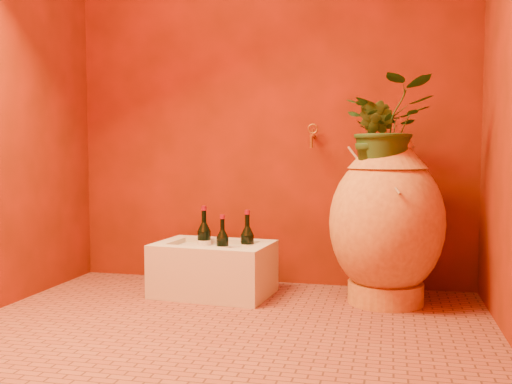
% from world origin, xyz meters
% --- Properties ---
extents(floor, '(2.50, 2.50, 0.00)m').
position_xyz_m(floor, '(0.00, 0.00, 0.00)').
color(floor, brown).
rests_on(floor, ground).
extents(wall_back, '(2.50, 0.02, 2.50)m').
position_xyz_m(wall_back, '(0.00, 1.00, 1.25)').
color(wall_back, '#521B04').
rests_on(wall_back, ground).
extents(amphora, '(0.76, 0.76, 0.89)m').
position_xyz_m(amphora, '(0.73, 0.65, 0.44)').
color(amphora, gold).
rests_on(amphora, floor).
extents(stone_basin, '(0.69, 0.50, 0.30)m').
position_xyz_m(stone_basin, '(-0.24, 0.61, 0.14)').
color(stone_basin, beige).
rests_on(stone_basin, floor).
extents(wine_bottle_a, '(0.07, 0.07, 0.30)m').
position_xyz_m(wine_bottle_a, '(-0.18, 0.60, 0.27)').
color(wine_bottle_a, black).
rests_on(wine_bottle_a, stone_basin).
extents(wine_bottle_b, '(0.08, 0.08, 0.33)m').
position_xyz_m(wine_bottle_b, '(-0.05, 0.64, 0.28)').
color(wine_bottle_b, black).
rests_on(wine_bottle_b, stone_basin).
extents(wine_bottle_c, '(0.08, 0.08, 0.34)m').
position_xyz_m(wine_bottle_c, '(-0.33, 0.69, 0.29)').
color(wine_bottle_c, black).
rests_on(wine_bottle_c, stone_basin).
extents(wall_tap, '(0.06, 0.13, 0.15)m').
position_xyz_m(wall_tap, '(0.28, 0.93, 0.93)').
color(wall_tap, olive).
rests_on(wall_tap, wall_back).
extents(plant_main, '(0.54, 0.50, 0.52)m').
position_xyz_m(plant_main, '(0.72, 0.63, 0.96)').
color(plant_main, '#224418').
rests_on(plant_main, amphora).
extents(plant_side, '(0.27, 0.26, 0.38)m').
position_xyz_m(plant_side, '(0.66, 0.57, 0.89)').
color(plant_side, '#224418').
rests_on(plant_side, amphora).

